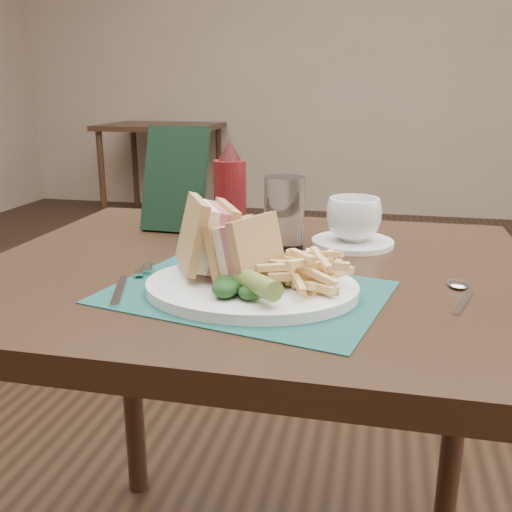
{
  "coord_description": "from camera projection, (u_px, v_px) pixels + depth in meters",
  "views": [
    {
      "loc": [
        0.2,
        -1.38,
        1.03
      ],
      "look_at": [
        0.03,
        -0.61,
        0.8
      ],
      "focal_mm": 40.0,
      "sensor_mm": 36.0,
      "label": 1
    }
  ],
  "objects": [
    {
      "name": "wall_back",
      "position": [
        357.0,
        213.0,
        4.9
      ],
      "size": [
        6.0,
        0.0,
        6.0
      ],
      "primitive_type": "plane",
      "rotation": [
        1.57,
        0.0,
        0.0
      ],
      "color": "gray",
      "rests_on": "ground"
    },
    {
      "name": "check_presenter",
      "position": [
        175.0,
        179.0,
        1.14
      ],
      "size": [
        0.13,
        0.08,
        0.21
      ],
      "primitive_type": "cube",
      "rotation": [
        -0.31,
        0.0,
        -0.04
      ],
      "color": "black",
      "rests_on": "table_main"
    },
    {
      "name": "ketchup_bottle",
      "position": [
        230.0,
        191.0,
        1.07
      ],
      "size": [
        0.07,
        0.07,
        0.19
      ],
      "primitive_type": null,
      "rotation": [
        0.0,
        0.0,
        -0.07
      ],
      "color": "#5D1012",
      "rests_on": "table_main"
    },
    {
      "name": "pickle_spear",
      "position": [
        249.0,
        280.0,
        0.74
      ],
      "size": [
        0.1,
        0.1,
        0.03
      ],
      "primitive_type": "cylinder",
      "rotation": [
        1.54,
        0.0,
        0.78
      ],
      "color": "#5A722B",
      "rests_on": "plate"
    },
    {
      "name": "saucer",
      "position": [
        352.0,
        243.0,
        1.05
      ],
      "size": [
        0.16,
        0.16,
        0.01
      ],
      "primitive_type": "cylinder",
      "rotation": [
        0.0,
        0.0,
        -0.08
      ],
      "color": "white",
      "rests_on": "table_main"
    },
    {
      "name": "spoon",
      "position": [
        461.0,
        294.0,
        0.79
      ],
      "size": [
        0.08,
        0.15,
        0.01
      ],
      "primitive_type": null,
      "rotation": [
        0.0,
        0.0,
        -0.3
      ],
      "color": "silver",
      "rests_on": "table_main"
    },
    {
      "name": "fries_pile",
      "position": [
        303.0,
        265.0,
        0.79
      ],
      "size": [
        0.18,
        0.2,
        0.05
      ],
      "primitive_type": null,
      "color": "#ECC076",
      "rests_on": "plate"
    },
    {
      "name": "sandwich_half_b",
      "position": [
        234.0,
        247.0,
        0.8
      ],
      "size": [
        0.11,
        0.12,
        0.1
      ],
      "primitive_type": null,
      "rotation": [
        0.0,
        -0.24,
        -0.45
      ],
      "color": "tan",
      "rests_on": "plate"
    },
    {
      "name": "kale_garnish",
      "position": [
        248.0,
        285.0,
        0.75
      ],
      "size": [
        0.11,
        0.08,
        0.03
      ],
      "primitive_type": null,
      "color": "#143715",
      "rests_on": "plate"
    },
    {
      "name": "table_main",
      "position": [
        255.0,
        458.0,
        1.05
      ],
      "size": [
        0.9,
        0.75,
        0.75
      ],
      "primitive_type": null,
      "color": "black",
      "rests_on": "ground"
    },
    {
      "name": "floor",
      "position": [
        293.0,
        464.0,
        1.62
      ],
      "size": [
        7.0,
        7.0,
        0.0
      ],
      "primitive_type": "plane",
      "color": "black",
      "rests_on": "ground"
    },
    {
      "name": "placemat",
      "position": [
        246.0,
        292.0,
        0.81
      ],
      "size": [
        0.43,
        0.35,
        0.0
      ],
      "primitive_type": "cube",
      "rotation": [
        0.0,
        0.0,
        -0.22
      ],
      "color": "#164740",
      "rests_on": "table_main"
    },
    {
      "name": "coffee_cup",
      "position": [
        354.0,
        219.0,
        1.04
      ],
      "size": [
        0.14,
        0.14,
        0.08
      ],
      "primitive_type": "imported",
      "rotation": [
        0.0,
        0.0,
        0.68
      ],
      "color": "white",
      "rests_on": "saucer"
    },
    {
      "name": "drinking_glass",
      "position": [
        284.0,
        213.0,
        1.01
      ],
      "size": [
        0.09,
        0.09,
        0.13
      ],
      "primitive_type": "cylinder",
      "rotation": [
        0.0,
        0.0,
        0.29
      ],
      "color": "silver",
      "rests_on": "table_main"
    },
    {
      "name": "plate",
      "position": [
        251.0,
        287.0,
        0.8
      ],
      "size": [
        0.31,
        0.25,
        0.01
      ],
      "primitive_type": null,
      "rotation": [
        0.0,
        0.0,
        0.04
      ],
      "color": "white",
      "rests_on": "placemat"
    },
    {
      "name": "table_bg_left",
      "position": [
        163.0,
        170.0,
        4.72
      ],
      "size": [
        0.9,
        0.75,
        0.75
      ],
      "primitive_type": null,
      "color": "black",
      "rests_on": "ground"
    },
    {
      "name": "fork",
      "position": [
        128.0,
        281.0,
        0.83
      ],
      "size": [
        0.09,
        0.17,
        0.01
      ],
      "primitive_type": null,
      "rotation": [
        0.0,
        0.0,
        0.33
      ],
      "color": "silver",
      "rests_on": "placemat"
    },
    {
      "name": "sandwich_half_a",
      "position": [
        192.0,
        237.0,
        0.82
      ],
      "size": [
        0.12,
        0.14,
        0.11
      ],
      "primitive_type": null,
      "rotation": [
        0.0,
        0.24,
        0.49
      ],
      "color": "tan",
      "rests_on": "plate"
    }
  ]
}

